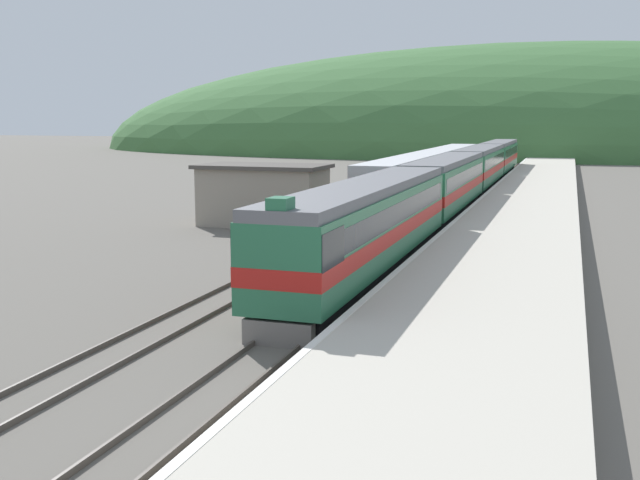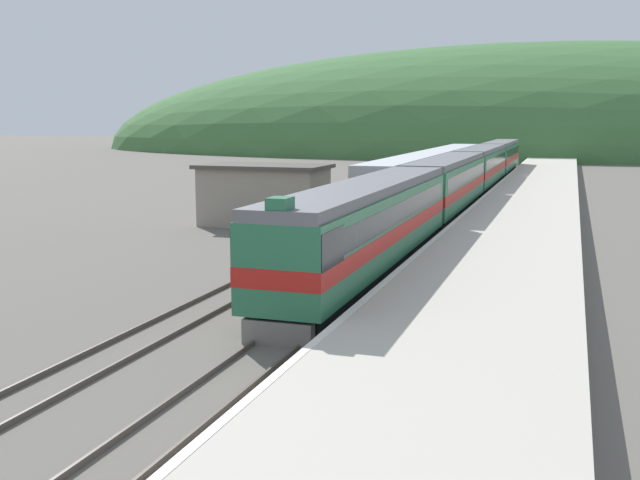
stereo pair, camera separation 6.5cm
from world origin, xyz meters
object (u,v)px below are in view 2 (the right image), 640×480
object	(u,v)px
express_train_lead_car	(367,226)
carriage_fourth	(501,157)
carriage_second	(447,185)
carriage_third	(481,167)
siding_train	(432,171)

from	to	relation	value
express_train_lead_car	carriage_fourth	size ratio (longest dim) A/B	1.11
carriage_second	carriage_third	bearing A→B (deg)	90.00
carriage_third	siding_train	size ratio (longest dim) A/B	0.43
express_train_lead_car	carriage_second	world-z (taller)	express_train_lead_car
carriage_second	siding_train	size ratio (longest dim) A/B	0.43
carriage_second	carriage_third	xyz separation A→B (m)	(0.00, 19.99, 0.00)
carriage_fourth	siding_train	distance (m)	23.05
carriage_second	carriage_fourth	size ratio (longest dim) A/B	1.00
carriage_second	carriage_third	size ratio (longest dim) A/B	1.00
express_train_lead_car	siding_train	xyz separation A→B (m)	(-4.15, 38.53, -0.31)
express_train_lead_car	carriage_second	xyz separation A→B (m)	(0.00, 21.23, -0.01)
carriage_second	siding_train	xyz separation A→B (m)	(-4.15, 17.30, -0.30)
carriage_third	siding_train	xyz separation A→B (m)	(-4.15, -2.68, -0.30)
carriage_fourth	siding_train	xyz separation A→B (m)	(-4.15, -22.67, -0.30)
carriage_second	carriage_fourth	distance (m)	39.98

